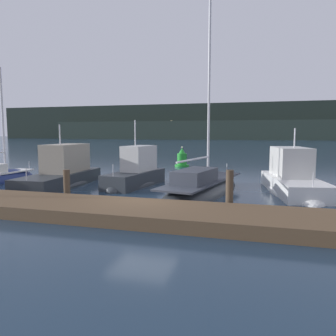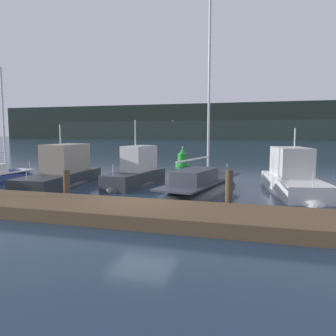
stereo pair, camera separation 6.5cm
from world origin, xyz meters
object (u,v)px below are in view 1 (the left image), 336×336
at_px(motorboat_berth_2, 61,178).
at_px(channel_buoy, 182,159).
at_px(motorboat_berth_3, 136,179).
at_px(sailboat_berth_4, 202,191).
at_px(motorboat_berth_5, 293,184).
at_px(sailboat_berth_1, 0,181).

distance_m(motorboat_berth_2, channel_buoy, 12.72).
xyz_separation_m(motorboat_berth_3, sailboat_berth_4, (4.04, -1.41, -0.26)).
distance_m(sailboat_berth_4, channel_buoy, 13.07).
xyz_separation_m(motorboat_berth_2, sailboat_berth_4, (8.15, -0.41, -0.28)).
xyz_separation_m(sailboat_berth_4, channel_buoy, (-3.99, 12.44, 0.51)).
bearing_deg(motorboat_berth_3, motorboat_berth_5, 2.08).
xyz_separation_m(sailboat_berth_1, motorboat_berth_5, (16.68, 1.31, 0.31)).
relative_size(motorboat_berth_2, motorboat_berth_3, 1.35).
xyz_separation_m(motorboat_berth_2, motorboat_berth_5, (12.43, 1.30, -0.00)).
bearing_deg(sailboat_berth_4, motorboat_berth_2, 177.09).
distance_m(motorboat_berth_2, motorboat_berth_5, 12.50).
distance_m(sailboat_berth_4, motorboat_berth_5, 4.62).
bearing_deg(channel_buoy, motorboat_berth_2, -109.10).
bearing_deg(motorboat_berth_3, sailboat_berth_4, -19.21).
xyz_separation_m(motorboat_berth_3, motorboat_berth_5, (8.32, 0.30, 0.02)).
relative_size(sailboat_berth_1, motorboat_berth_3, 1.44).
bearing_deg(channel_buoy, motorboat_berth_5, -52.38).
bearing_deg(channel_buoy, sailboat_berth_4, -72.23).
distance_m(sailboat_berth_1, sailboat_berth_4, 12.41).
bearing_deg(channel_buoy, sailboat_berth_1, -124.99).
relative_size(motorboat_berth_2, sailboat_berth_4, 0.54).
relative_size(sailboat_berth_1, motorboat_berth_2, 1.07).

